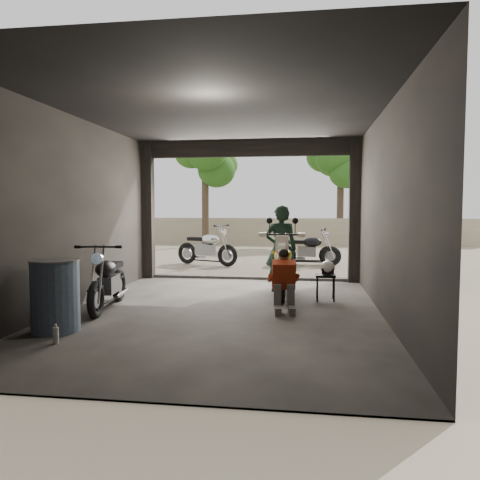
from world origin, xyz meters
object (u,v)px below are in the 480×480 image
(outside_bike_a, at_px, (207,245))
(sign_post, at_px, (383,207))
(outside_bike_c, at_px, (308,247))
(main_bike, at_px, (283,263))
(mechanic, at_px, (284,283))
(outside_bike_b, at_px, (307,247))
(oil_drum, at_px, (55,297))
(rider, at_px, (281,249))
(left_bike, at_px, (108,277))
(helmet, at_px, (328,268))
(stool, at_px, (326,279))

(outside_bike_a, height_order, sign_post, sign_post)
(outside_bike_c, bearing_deg, main_bike, 177.21)
(sign_post, bearing_deg, main_bike, -152.35)
(outside_bike_a, bearing_deg, mechanic, -135.47)
(outside_bike_b, xyz_separation_m, oil_drum, (-3.36, -8.11, -0.03))
(outside_bike_a, height_order, oil_drum, outside_bike_a)
(outside_bike_b, distance_m, rider, 4.72)
(left_bike, height_order, outside_bike_c, left_bike)
(helmet, bearing_deg, outside_bike_a, 109.61)
(stool, relative_size, helmet, 1.76)
(helmet, distance_m, oil_drum, 4.56)
(main_bike, bearing_deg, helmet, -27.65)
(outside_bike_c, relative_size, rider, 0.94)
(outside_bike_a, height_order, mechanic, outside_bike_a)
(rider, relative_size, stool, 3.55)
(mechanic, bearing_deg, left_bike, 176.52)
(stool, relative_size, sign_post, 0.20)
(helmet, xyz_separation_m, sign_post, (1.41, 2.99, 1.08))
(left_bike, distance_m, outside_bike_c, 7.12)
(outside_bike_c, relative_size, mechanic, 1.66)
(outside_bike_c, relative_size, helmet, 5.87)
(mechanic, bearing_deg, helmet, 49.30)
(rider, distance_m, stool, 1.24)
(sign_post, bearing_deg, rider, -157.63)
(left_bike, height_order, oil_drum, left_bike)
(outside_bike_c, xyz_separation_m, oil_drum, (-3.39, -7.76, -0.06))
(left_bike, bearing_deg, outside_bike_b, 56.61)
(outside_bike_a, relative_size, oil_drum, 1.81)
(outside_bike_a, xyz_separation_m, mechanic, (2.53, -5.91, -0.11))
(left_bike, relative_size, sign_post, 0.66)
(helmet, bearing_deg, left_bike, -175.71)
(outside_bike_b, xyz_separation_m, sign_post, (1.76, -2.47, 1.17))
(outside_bike_a, bearing_deg, helmet, -124.76)
(outside_bike_c, bearing_deg, stool, -173.56)
(outside_bike_b, bearing_deg, stool, 178.25)
(main_bike, height_order, outside_bike_c, main_bike)
(outside_bike_b, distance_m, oil_drum, 8.78)
(rider, distance_m, mechanic, 1.90)
(rider, bearing_deg, outside_bike_c, -101.15)
(left_bike, height_order, outside_bike_a, outside_bike_a)
(main_bike, height_order, sign_post, sign_post)
(mechanic, relative_size, sign_post, 0.39)
(left_bike, xyz_separation_m, helmet, (3.60, 1.21, 0.06))
(outside_bike_b, height_order, oil_drum, outside_bike_b)
(main_bike, xyz_separation_m, stool, (0.78, -0.42, -0.21))
(outside_bike_a, distance_m, rider, 4.71)
(oil_drum, xyz_separation_m, sign_post, (5.12, 5.64, 1.20))
(outside_bike_b, bearing_deg, outside_bike_a, 96.90)
(stool, xyz_separation_m, helmet, (0.04, 0.01, 0.20))
(mechanic, xyz_separation_m, stool, (0.69, 1.06, -0.08))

